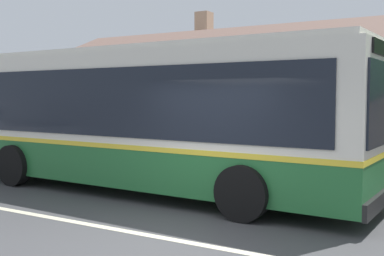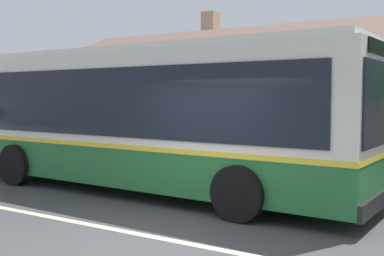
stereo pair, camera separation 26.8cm
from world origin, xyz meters
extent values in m
plane|color=#424244|center=(0.00, 0.00, 0.00)|extent=(300.00, 300.00, 0.00)
cube|color=gray|center=(0.00, 6.00, 0.07)|extent=(60.00, 3.00, 0.15)
cube|color=beige|center=(0.00, 0.00, 0.00)|extent=(60.00, 0.16, 0.01)
cube|color=tan|center=(-0.77, 14.02, 1.64)|extent=(25.32, 10.44, 3.29)
cube|color=brown|center=(-0.77, 11.41, 4.27)|extent=(25.92, 5.28, 2.11)
cube|color=brown|center=(-0.77, 16.63, 4.27)|extent=(25.92, 5.28, 2.11)
cube|color=tan|center=(-7.74, 15.07, 5.75)|extent=(0.70, 0.70, 1.20)
cube|color=black|center=(-9.63, 8.77, 1.81)|extent=(1.10, 0.06, 1.30)
cube|color=black|center=(-0.77, 8.77, 1.81)|extent=(1.10, 0.06, 1.30)
cube|color=#236633|center=(-2.63, 2.90, 0.69)|extent=(10.74, 2.90, 0.83)
cube|color=yellow|center=(-2.63, 2.90, 1.15)|extent=(10.76, 2.92, 0.10)
cube|color=silver|center=(-2.63, 2.90, 2.16)|extent=(10.74, 2.90, 1.92)
cube|color=silver|center=(-2.63, 2.90, 3.18)|extent=(10.53, 2.76, 0.12)
cube|color=black|center=(-2.58, 4.16, 2.06)|extent=(9.80, 0.40, 1.42)
cube|color=black|center=(-2.68, 1.64, 2.06)|extent=(9.80, 0.40, 1.42)
cube|color=black|center=(2.71, 2.70, 2.06)|extent=(0.12, 2.20, 1.42)
cube|color=black|center=(2.71, 2.70, 2.98)|extent=(0.11, 1.75, 0.24)
cube|color=black|center=(2.73, 2.70, 0.40)|extent=(0.17, 2.50, 0.28)
cube|color=#197233|center=(-3.91, 4.22, 0.69)|extent=(2.98, 0.14, 0.58)
cube|color=black|center=(1.57, 4.01, 1.52)|extent=(0.90, 0.06, 2.50)
cylinder|color=black|center=(0.72, 4.03, 0.50)|extent=(1.01, 0.32, 1.00)
cylinder|color=black|center=(0.62, 1.53, 0.50)|extent=(1.01, 0.32, 1.00)
cylinder|color=black|center=(-5.51, 4.26, 0.50)|extent=(1.01, 0.32, 1.00)
cylinder|color=black|center=(-5.61, 1.76, 0.50)|extent=(1.01, 0.32, 1.00)
cube|color=#4C4C4C|center=(-7.65, 6.08, 0.60)|extent=(1.73, 0.10, 0.04)
cube|color=#4C4C4C|center=(-7.65, 5.94, 0.60)|extent=(1.73, 0.10, 0.04)
cube|color=#4C4C4C|center=(-7.65, 5.80, 0.60)|extent=(1.73, 0.10, 0.04)
cube|color=#4C4C4C|center=(-7.65, 5.67, 0.90)|extent=(1.73, 0.04, 0.10)
cube|color=#4C4C4C|center=(-7.65, 5.67, 1.04)|extent=(1.73, 0.04, 0.10)
cube|color=black|center=(-6.96, 5.94, 0.38)|extent=(0.08, 0.43, 0.45)
cube|color=black|center=(-8.34, 5.94, 0.38)|extent=(0.08, 0.43, 0.45)
cube|color=#4C4C4C|center=(-3.78, 6.00, 0.60)|extent=(1.63, 0.10, 0.04)
cube|color=#4C4C4C|center=(-3.78, 5.86, 0.60)|extent=(1.63, 0.10, 0.04)
cube|color=#4C4C4C|center=(-3.78, 5.71, 0.60)|extent=(1.63, 0.10, 0.04)
cube|color=#4C4C4C|center=(-3.78, 5.59, 0.90)|extent=(1.63, 0.04, 0.10)
cube|color=#4C4C4C|center=(-3.78, 5.59, 1.04)|extent=(1.63, 0.04, 0.10)
cube|color=black|center=(-3.13, 5.86, 0.38)|extent=(0.08, 0.43, 0.45)
cube|color=black|center=(-4.43, 5.86, 0.38)|extent=(0.08, 0.43, 0.45)
camera|label=1|loc=(4.10, -6.04, 2.19)|focal=45.00mm
camera|label=2|loc=(4.33, -5.90, 2.19)|focal=45.00mm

